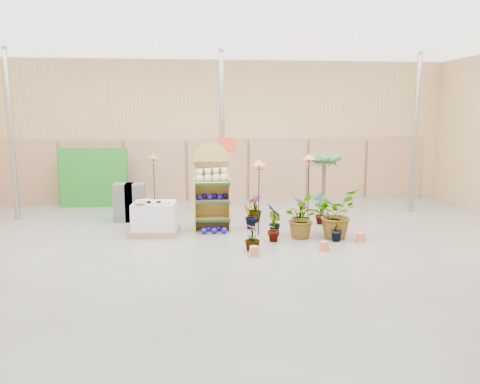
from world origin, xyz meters
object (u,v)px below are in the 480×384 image
object	(u,v)px
display_shelf	(212,190)
pallet_stack	(155,218)
potted_plant_2	(299,217)
bird_table_front	(259,165)

from	to	relation	value
display_shelf	pallet_stack	world-z (taller)	display_shelf
potted_plant_2	display_shelf	bearing A→B (deg)	152.46
pallet_stack	bird_table_front	size ratio (longest dim) A/B	0.65
display_shelf	pallet_stack	distance (m)	1.54
display_shelf	bird_table_front	distance (m)	1.46
pallet_stack	bird_table_front	xyz separation A→B (m)	(2.43, -0.35, 1.28)
display_shelf	potted_plant_2	size ratio (longest dim) A/B	2.24
pallet_stack	potted_plant_2	xyz separation A→B (m)	(3.33, -0.64, 0.09)
display_shelf	bird_table_front	world-z (taller)	display_shelf
display_shelf	bird_table_front	bearing A→B (deg)	-32.07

